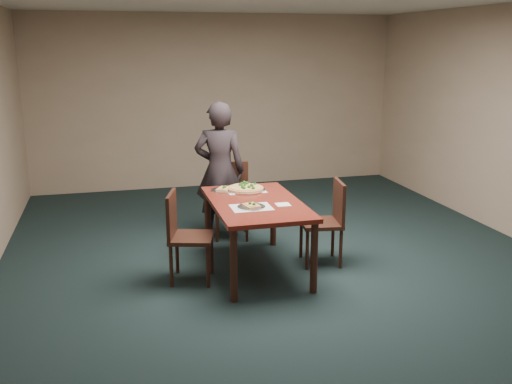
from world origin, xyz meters
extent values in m
plane|color=black|center=(0.00, 0.00, 0.00)|extent=(8.00, 8.00, 0.00)
plane|color=tan|center=(0.00, 4.00, 1.40)|extent=(6.00, 0.00, 6.00)
cube|color=#5B1812|center=(-0.32, 0.18, 0.73)|extent=(0.90, 1.50, 0.04)
cylinder|color=black|center=(-0.71, -0.51, 0.35)|extent=(0.07, 0.07, 0.70)
cylinder|color=black|center=(-0.71, 0.87, 0.35)|extent=(0.07, 0.07, 0.70)
cylinder|color=black|center=(0.07, -0.51, 0.35)|extent=(0.07, 0.07, 0.70)
cylinder|color=black|center=(0.07, 0.87, 0.35)|extent=(0.07, 0.07, 0.70)
cube|color=black|center=(-0.34, 1.29, 0.45)|extent=(0.50, 0.50, 0.04)
cylinder|color=black|center=(-0.56, 1.15, 0.21)|extent=(0.04, 0.04, 0.43)
cylinder|color=black|center=(-0.48, 1.50, 0.21)|extent=(0.04, 0.04, 0.43)
cylinder|color=black|center=(-0.20, 1.07, 0.21)|extent=(0.04, 0.04, 0.43)
cylinder|color=black|center=(-0.13, 1.43, 0.21)|extent=(0.04, 0.04, 0.43)
cube|color=black|center=(-0.30, 1.47, 0.69)|extent=(0.42, 0.12, 0.44)
cube|color=black|center=(-1.01, 0.08, 0.45)|extent=(0.52, 0.52, 0.04)
cylinder|color=black|center=(-0.89, -0.14, 0.21)|extent=(0.04, 0.04, 0.43)
cylinder|color=black|center=(-1.24, -0.04, 0.21)|extent=(0.04, 0.04, 0.43)
cylinder|color=black|center=(-0.79, 0.20, 0.21)|extent=(0.04, 0.04, 0.43)
cylinder|color=black|center=(-1.14, 0.30, 0.21)|extent=(0.04, 0.04, 0.43)
cube|color=black|center=(-1.20, 0.13, 0.69)|extent=(0.15, 0.41, 0.44)
cube|color=black|center=(0.41, 0.20, 0.45)|extent=(0.48, 0.48, 0.04)
cylinder|color=black|center=(0.25, 0.41, 0.21)|extent=(0.04, 0.04, 0.43)
cylinder|color=black|center=(0.61, 0.35, 0.21)|extent=(0.04, 0.04, 0.43)
cylinder|color=black|center=(0.20, 0.05, 0.21)|extent=(0.04, 0.04, 0.43)
cylinder|color=black|center=(0.56, 0.00, 0.21)|extent=(0.04, 0.04, 0.43)
cube|color=black|center=(0.59, 0.17, 0.69)|extent=(0.10, 0.42, 0.44)
imported|color=black|center=(-0.47, 1.36, 0.83)|extent=(0.70, 0.55, 1.67)
cube|color=white|center=(-0.32, 0.65, 0.75)|extent=(0.42, 0.32, 0.00)
cube|color=white|center=(-0.42, -0.02, 0.75)|extent=(0.40, 0.30, 0.00)
cylinder|color=silver|center=(-0.32, 0.65, 0.76)|extent=(0.44, 0.44, 0.01)
cylinder|color=#C9844D|center=(-0.32, 0.65, 0.77)|extent=(0.39, 0.39, 0.02)
cylinder|color=#F4E77F|center=(-0.32, 0.65, 0.79)|extent=(0.35, 0.35, 0.01)
sphere|color=#1A4615|center=(-0.36, 0.59, 0.80)|extent=(0.04, 0.04, 0.04)
sphere|color=#1A4615|center=(-0.37, 0.72, 0.80)|extent=(0.03, 0.03, 0.03)
sphere|color=#1A4615|center=(-0.26, 0.53, 0.80)|extent=(0.04, 0.04, 0.04)
sphere|color=#1A4615|center=(-0.19, 0.72, 0.80)|extent=(0.03, 0.03, 0.03)
sphere|color=#1A4615|center=(-0.37, 0.72, 0.80)|extent=(0.03, 0.03, 0.03)
sphere|color=#1A4615|center=(-0.36, 0.56, 0.80)|extent=(0.03, 0.03, 0.03)
sphere|color=#1A4615|center=(-0.36, 0.63, 0.80)|extent=(0.04, 0.04, 0.04)
sphere|color=#1A4615|center=(-0.31, 0.71, 0.80)|extent=(0.03, 0.03, 0.03)
sphere|color=#1A4615|center=(-0.34, 0.77, 0.80)|extent=(0.03, 0.03, 0.03)
sphere|color=#1A4615|center=(-0.29, 0.59, 0.80)|extent=(0.04, 0.04, 0.04)
sphere|color=#1A4615|center=(-0.28, 0.76, 0.80)|extent=(0.04, 0.04, 0.04)
sphere|color=#1A4615|center=(-0.30, 0.80, 0.80)|extent=(0.04, 0.04, 0.04)
sphere|color=#1A4615|center=(-0.25, 0.65, 0.80)|extent=(0.04, 0.04, 0.04)
cylinder|color=silver|center=(-0.42, -0.02, 0.76)|extent=(0.28, 0.28, 0.01)
cube|color=#C9844D|center=(-0.42, -0.02, 0.77)|extent=(0.16, 0.19, 0.02)
cube|color=#F4E77F|center=(-0.42, -0.02, 0.78)|extent=(0.13, 0.16, 0.01)
sphere|color=#1A4615|center=(-0.41, -0.06, 0.79)|extent=(0.03, 0.03, 0.03)
sphere|color=#1A4615|center=(-0.44, -0.02, 0.79)|extent=(0.03, 0.03, 0.03)
cylinder|color=silver|center=(-0.55, 0.71, 0.76)|extent=(0.28, 0.28, 0.01)
cube|color=#C9844D|center=(-0.55, 0.71, 0.77)|extent=(0.20, 0.21, 0.02)
cube|color=#F4E77F|center=(-0.55, 0.71, 0.78)|extent=(0.16, 0.17, 0.01)
sphere|color=#1A4615|center=(-0.54, 0.71, 0.79)|extent=(0.03, 0.03, 0.03)
sphere|color=#1A4615|center=(-0.56, 0.68, 0.79)|extent=(0.03, 0.03, 0.03)
cube|color=white|center=(-0.09, -0.01, 0.75)|extent=(0.14, 0.14, 0.01)
camera|label=1|loc=(-1.74, -5.27, 2.32)|focal=40.00mm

